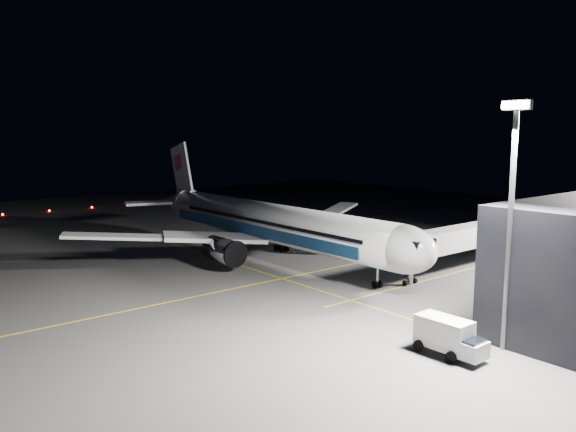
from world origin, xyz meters
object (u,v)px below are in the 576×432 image
(safety_cone_a, at_px, (298,240))
(service_truck, at_px, (449,336))
(floodlight_mast_south, at_px, (511,204))
(airliner, at_px, (267,223))
(jet_bridge, at_px, (476,234))
(baggage_tug, at_px, (333,240))
(safety_cone_b, at_px, (294,251))
(safety_cone_c, at_px, (359,248))

(safety_cone_a, bearing_deg, service_truck, -25.86)
(floodlight_mast_south, relative_size, service_truck, 3.48)
(floodlight_mast_south, height_order, service_truck, floodlight_mast_south)
(airliner, relative_size, jet_bridge, 1.79)
(baggage_tug, bearing_deg, floodlight_mast_south, -15.70)
(jet_bridge, relative_size, safety_cone_b, 59.72)
(safety_cone_a, bearing_deg, safety_cone_c, 13.90)
(jet_bridge, height_order, safety_cone_a, jet_bridge)
(safety_cone_b, bearing_deg, service_truck, -22.05)
(baggage_tug, bearing_deg, safety_cone_a, -148.04)
(baggage_tug, height_order, safety_cone_b, baggage_tug)
(service_truck, relative_size, safety_cone_c, 8.86)
(airliner, distance_m, service_truck, 40.52)
(jet_bridge, height_order, service_truck, jet_bridge)
(floodlight_mast_south, height_order, safety_cone_c, floodlight_mast_south)
(floodlight_mast_south, distance_m, safety_cone_b, 44.13)
(baggage_tug, relative_size, safety_cone_c, 4.56)
(safety_cone_a, relative_size, safety_cone_b, 0.93)
(safety_cone_b, bearing_deg, baggage_tug, 91.38)
(jet_bridge, height_order, safety_cone_c, jet_bridge)
(service_truck, bearing_deg, baggage_tug, 147.31)
(safety_cone_b, bearing_deg, jet_bridge, 29.45)
(jet_bridge, bearing_deg, airliner, -141.96)
(baggage_tug, height_order, safety_cone_c, baggage_tug)
(service_truck, distance_m, safety_cone_c, 41.66)
(baggage_tug, relative_size, safety_cone_a, 5.68)
(airliner, height_order, jet_bridge, airliner)
(floodlight_mast_south, height_order, safety_cone_b, floodlight_mast_south)
(safety_cone_a, xyz_separation_m, safety_cone_b, (6.17, -6.08, 0.02))
(service_truck, height_order, safety_cone_a, service_truck)
(airliner, xyz_separation_m, jet_bridge, (23.08, 18.06, -0.58))
(baggage_tug, bearing_deg, service_truck, -22.07)
(floodlight_mast_south, xyz_separation_m, baggage_tug, (-41.17, 19.61, -11.46))
(floodlight_mast_south, relative_size, safety_cone_b, 35.93)
(service_truck, bearing_deg, airliner, 163.87)
(safety_cone_a, relative_size, safety_cone_c, 0.80)
(service_truck, distance_m, safety_cone_b, 41.92)
(floodlight_mast_south, xyz_separation_m, safety_cone_c, (-35.70, 20.01, -12.04))
(service_truck, xyz_separation_m, safety_cone_a, (-45.00, 21.81, -1.34))
(service_truck, relative_size, safety_cone_a, 11.05)
(safety_cone_c, bearing_deg, safety_cone_a, -166.10)
(baggage_tug, distance_m, safety_cone_a, 6.47)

